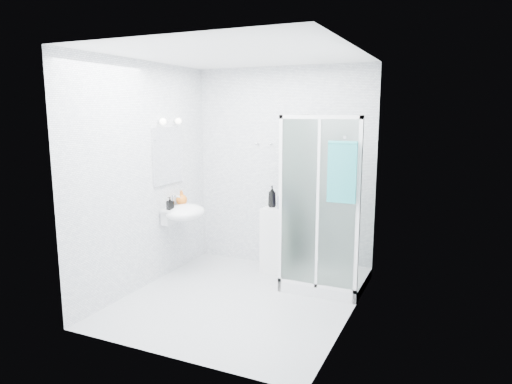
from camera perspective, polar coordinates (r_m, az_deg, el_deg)
The scene contains 12 objects.
room at distance 4.77m, azimuth -2.28°, elevation 1.15°, with size 2.40×2.60×2.60m.
shower_enclosure at distance 5.42m, azimuth 7.86°, elevation -7.10°, with size 0.90×0.95×2.00m.
wall_basin at distance 5.74m, azimuth -9.06°, elevation -2.58°, with size 0.46×0.56×0.35m.
mirror at distance 5.74m, azimuth -10.92°, elevation 4.49°, with size 0.02×0.60×0.70m, color white.
vanity_lights at distance 5.69m, azimuth -10.64°, elevation 8.69°, with size 0.10×0.40×0.08m.
wall_hooks at distance 5.97m, azimuth 0.97°, elevation 6.03°, with size 0.23×0.06×0.03m.
storage_cabinet at distance 5.87m, azimuth 2.65°, elevation -5.98°, with size 0.35×0.37×0.83m.
hand_towel at distance 4.75m, azimuth 10.70°, elevation 2.62°, with size 0.30×0.04×0.64m.
shampoo_bottle_a at distance 5.79m, azimuth 2.03°, elevation -0.56°, with size 0.11×0.11×0.28m, color black.
shampoo_bottle_b at distance 5.70m, azimuth 3.39°, elevation -0.91°, with size 0.11×0.11×0.24m, color #110B45.
soap_dispenser_orange at distance 5.88m, azimuth -9.29°, elevation -0.69°, with size 0.14×0.14×0.18m, color #CE6718.
soap_dispenser_black at distance 5.62m, azimuth -10.69°, elevation -1.40°, with size 0.07×0.07×0.16m, color black.
Camera 1 is at (2.12, -4.21, 2.04)m, focal length 32.00 mm.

